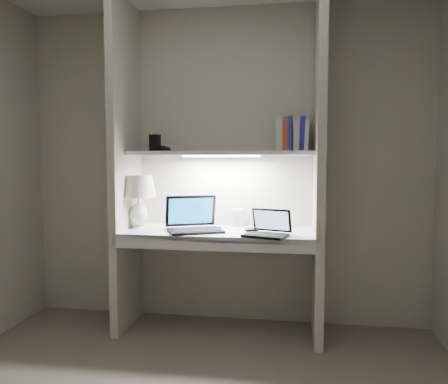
% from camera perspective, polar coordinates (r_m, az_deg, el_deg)
% --- Properties ---
extents(back_wall, '(3.20, 0.01, 2.50)m').
position_cam_1_polar(back_wall, '(3.51, 0.09, 3.42)').
color(back_wall, '#BCB3A0').
rests_on(back_wall, floor).
extents(alcove_panel_left, '(0.06, 0.55, 2.50)m').
position_cam_1_polar(alcove_panel_left, '(3.44, -12.75, 3.30)').
color(alcove_panel_left, '#BCB3A0').
rests_on(alcove_panel_left, floor).
extents(alcove_panel_right, '(0.06, 0.55, 2.50)m').
position_cam_1_polar(alcove_panel_right, '(3.20, 12.34, 3.24)').
color(alcove_panel_right, '#BCB3A0').
rests_on(alcove_panel_right, floor).
extents(desk, '(1.40, 0.55, 0.04)m').
position_cam_1_polar(desk, '(3.29, -0.66, -5.39)').
color(desk, white).
rests_on(desk, alcove_panel_left).
extents(desk_apron, '(1.46, 0.03, 0.10)m').
position_cam_1_polar(desk_apron, '(3.04, -1.49, -6.76)').
color(desk_apron, silver).
rests_on(desk_apron, desk).
extents(shelf, '(1.40, 0.36, 0.03)m').
position_cam_1_polar(shelf, '(3.34, -0.39, 5.09)').
color(shelf, silver).
rests_on(shelf, back_wall).
extents(strip_light, '(0.60, 0.04, 0.02)m').
position_cam_1_polar(strip_light, '(3.34, -0.39, 4.71)').
color(strip_light, white).
rests_on(strip_light, shelf).
extents(table_lamp, '(0.28, 0.28, 0.41)m').
position_cam_1_polar(table_lamp, '(3.44, -11.14, -0.05)').
color(table_lamp, white).
rests_on(table_lamp, desk).
extents(laptop_main, '(0.49, 0.46, 0.26)m').
position_cam_1_polar(laptop_main, '(3.28, -4.00, -4.06)').
color(laptop_main, black).
rests_on(laptop_main, desk).
extents(laptop_netbook, '(0.35, 0.33, 0.18)m').
position_cam_1_polar(laptop_netbook, '(3.07, 5.74, -4.92)').
color(laptop_netbook, black).
rests_on(laptop_netbook, desk).
extents(speaker, '(0.12, 0.10, 0.14)m').
position_cam_1_polar(speaker, '(3.48, 1.87, -3.37)').
color(speaker, silver).
rests_on(speaker, desk).
extents(mouse, '(0.12, 0.09, 0.04)m').
position_cam_1_polar(mouse, '(3.19, 3.57, -5.01)').
color(mouse, black).
rests_on(mouse, desk).
extents(cable_coil, '(0.10, 0.10, 0.01)m').
position_cam_1_polar(cable_coil, '(3.37, -1.15, -4.72)').
color(cable_coil, black).
rests_on(cable_coil, desk).
extents(sticky_note, '(0.09, 0.09, 0.00)m').
position_cam_1_polar(sticky_note, '(3.48, -7.55, -4.55)').
color(sticky_note, yellow).
rests_on(sticky_note, desk).
extents(book_row, '(0.24, 0.17, 0.26)m').
position_cam_1_polar(book_row, '(3.39, 8.89, 7.35)').
color(book_row, silver).
rests_on(book_row, shelf).
extents(shelf_box, '(0.08, 0.06, 0.13)m').
position_cam_1_polar(shelf_box, '(3.51, -9.00, 6.33)').
color(shelf_box, black).
rests_on(shelf_box, shelf).
extents(shelf_gadget, '(0.12, 0.10, 0.04)m').
position_cam_1_polar(shelf_gadget, '(3.48, -8.10, 5.64)').
color(shelf_gadget, black).
rests_on(shelf_gadget, shelf).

